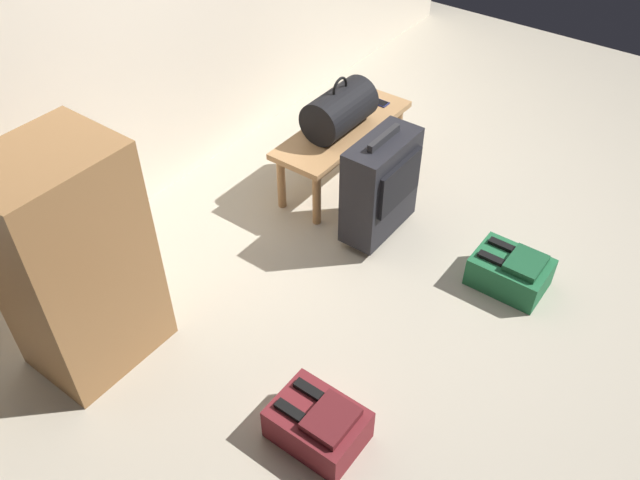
# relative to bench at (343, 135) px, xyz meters

# --- Properties ---
(ground_plane) EXTENTS (6.60, 6.60, 0.00)m
(ground_plane) POSITION_rel_bench_xyz_m (-0.40, -0.73, -0.33)
(ground_plane) COLOR #B2A893
(bench) EXTENTS (1.00, 0.36, 0.38)m
(bench) POSITION_rel_bench_xyz_m (0.00, 0.00, 0.00)
(bench) COLOR #A87A4C
(bench) RESTS_ON ground
(duffel_bag_black) EXTENTS (0.44, 0.26, 0.34)m
(duffel_bag_black) POSITION_rel_bench_xyz_m (-0.04, 0.00, 0.19)
(duffel_bag_black) COLOR black
(duffel_bag_black) RESTS_ON bench
(cell_phone) EXTENTS (0.07, 0.14, 0.01)m
(cell_phone) POSITION_rel_bench_xyz_m (0.36, -0.01, 0.06)
(cell_phone) COLOR #191E4C
(cell_phone) RESTS_ON bench
(suitcase_upright_charcoal) EXTENTS (0.47, 0.24, 0.66)m
(suitcase_upright_charcoal) POSITION_rel_bench_xyz_m (-0.31, -0.47, 0.01)
(suitcase_upright_charcoal) COLOR black
(suitcase_upright_charcoal) RESTS_ON ground
(backpack_maroon) EXTENTS (0.28, 0.38, 0.21)m
(backpack_maroon) POSITION_rel_bench_xyz_m (-1.56, -0.98, -0.23)
(backpack_maroon) COLOR maroon
(backpack_maroon) RESTS_ON ground
(backpack_green) EXTENTS (0.28, 0.38, 0.21)m
(backpack_green) POSITION_rel_bench_xyz_m (-0.25, -1.24, -0.23)
(backpack_green) COLOR #1E6038
(backpack_green) RESTS_ON ground
(side_cabinet) EXTENTS (0.56, 0.44, 1.10)m
(side_cabinet) POSITION_rel_bench_xyz_m (-1.79, 0.14, 0.22)
(side_cabinet) COLOR olive
(side_cabinet) RESTS_ON ground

